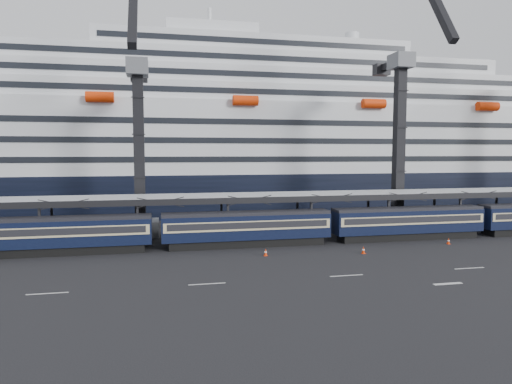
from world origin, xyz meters
TOP-DOWN VIEW (x-y plane):
  - ground at (0.00, 0.00)m, footprint 260.00×260.00m
  - lane_markings at (8.15, -5.23)m, footprint 111.00×4.27m
  - train at (-4.65, 10.00)m, footprint 133.05×3.00m
  - canopy at (0.00, 14.00)m, footprint 130.00×6.25m
  - cruise_ship at (-1.08, 45.99)m, footprint 214.09×28.84m
  - crane_dark_near at (-20.00, 18.59)m, footprint 4.50×17.75m
  - crane_dark_mid at (15.00, 17.59)m, footprint 4.50×18.24m
  - traffic_cone_c at (-7.07, 4.85)m, footprint 0.38×0.38m
  - traffic_cone_d at (3.19, 3.71)m, footprint 0.39×0.39m
  - traffic_cone_e at (15.03, 6.30)m, footprint 0.37×0.37m

SIDE VIEW (x-z plane):
  - ground at x=0.00m, z-range 0.00..0.00m
  - lane_markings at x=8.15m, z-range 0.00..0.02m
  - traffic_cone_e at x=15.03m, z-range 0.00..0.73m
  - traffic_cone_c at x=-7.07m, z-range 0.00..0.75m
  - traffic_cone_d at x=3.19m, z-range -0.01..0.78m
  - train at x=-4.65m, z-range 0.18..4.23m
  - canopy at x=0.00m, z-range 2.49..8.01m
  - crane_dark_near at x=-20.00m, z-range -5.61..29.47m
  - cruise_ship at x=-1.08m, z-range -4.66..29.34m
  - crane_dark_mid at x=15.00m, z-range -6.46..33.18m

